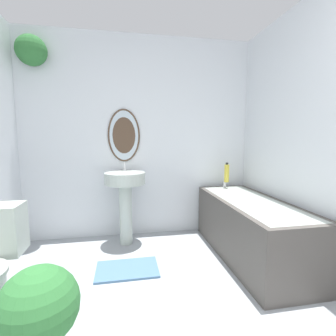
{
  "coord_description": "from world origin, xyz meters",
  "views": [
    {
      "loc": [
        -0.21,
        -0.24,
        1.19
      ],
      "look_at": [
        0.15,
        1.7,
        0.95
      ],
      "focal_mm": 26.0,
      "sensor_mm": 36.0,
      "label": 1
    }
  ],
  "objects": [
    {
      "name": "wall_right",
      "position": [
        1.39,
        1.37,
        1.2
      ],
      "size": [
        0.06,
        2.85,
        2.4
      ],
      "color": "silver",
      "rests_on": "ground_plane"
    },
    {
      "name": "bathtub",
      "position": [
        1.04,
        1.93,
        0.3
      ],
      "size": [
        0.61,
        1.51,
        0.66
      ],
      "color": "#4C4742",
      "rests_on": "ground_plane"
    },
    {
      "name": "pedestal_sink",
      "position": [
        -0.19,
        2.47,
        0.61
      ],
      "size": [
        0.45,
        0.45,
        0.92
      ],
      "color": "#B2BCB2",
      "rests_on": "ground_plane"
    },
    {
      "name": "wall_back",
      "position": [
        -0.08,
        2.75,
        1.26
      ],
      "size": [
        2.84,
        0.31,
        2.4
      ],
      "color": "silver",
      "rests_on": "ground_plane"
    },
    {
      "name": "shampoo_bottle",
      "position": [
        1.05,
        2.55,
        0.77
      ],
      "size": [
        0.06,
        0.06,
        0.24
      ],
      "color": "gold",
      "rests_on": "bathtub"
    },
    {
      "name": "bath_mat",
      "position": [
        -0.19,
        1.88,
        0.01
      ],
      "size": [
        0.56,
        0.36,
        0.02
      ],
      "color": "#4C7093",
      "rests_on": "ground_plane"
    },
    {
      "name": "potted_plant",
      "position": [
        -0.65,
        1.0,
        0.33
      ],
      "size": [
        0.4,
        0.4,
        0.55
      ],
      "color": "silver",
      "rests_on": "ground_plane"
    }
  ]
}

